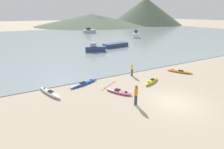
{
  "coord_description": "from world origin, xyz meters",
  "views": [
    {
      "loc": [
        -10.87,
        -8.95,
        7.06
      ],
      "look_at": [
        -1.86,
        7.55,
        0.5
      ],
      "focal_mm": 28.0,
      "sensor_mm": 36.0,
      "label": 1
    }
  ],
  "objects_px": {
    "moored_boat_1": "(136,35)",
    "loose_paddle": "(109,85)",
    "person_near_foreground": "(136,94)",
    "moored_boat_2": "(89,31)",
    "kayak_on_sand_1": "(152,81)",
    "moored_boat_3": "(116,45)",
    "kayak_on_sand_4": "(50,93)",
    "kayak_on_sand_2": "(119,91)",
    "person_near_waterline": "(132,68)",
    "moored_boat_0": "(95,49)",
    "kayak_on_sand_3": "(84,83)",
    "kayak_on_sand_0": "(179,71)"
  },
  "relations": [
    {
      "from": "moored_boat_1",
      "to": "loose_paddle",
      "type": "xyz_separation_m",
      "value": [
        -25.0,
        -29.76,
        -0.86
      ]
    },
    {
      "from": "person_near_foreground",
      "to": "moored_boat_2",
      "type": "relative_size",
      "value": 0.36
    },
    {
      "from": "person_near_foreground",
      "to": "kayak_on_sand_1",
      "type": "bearing_deg",
      "value": 35.48
    },
    {
      "from": "person_near_foreground",
      "to": "moored_boat_3",
      "type": "distance_m",
      "value": 26.12
    },
    {
      "from": "person_near_foreground",
      "to": "loose_paddle",
      "type": "xyz_separation_m",
      "value": [
        -0.04,
        4.64,
        -0.97
      ]
    },
    {
      "from": "kayak_on_sand_4",
      "to": "moored_boat_2",
      "type": "bearing_deg",
      "value": 64.46
    },
    {
      "from": "kayak_on_sand_2",
      "to": "person_near_waterline",
      "type": "bearing_deg",
      "value": 41.35
    },
    {
      "from": "moored_boat_2",
      "to": "moored_boat_0",
      "type": "bearing_deg",
      "value": -109.81
    },
    {
      "from": "kayak_on_sand_1",
      "to": "kayak_on_sand_3",
      "type": "relative_size",
      "value": 0.8
    },
    {
      "from": "person_near_waterline",
      "to": "loose_paddle",
      "type": "bearing_deg",
      "value": -160.25
    },
    {
      "from": "person_near_waterline",
      "to": "moored_boat_1",
      "type": "relative_size",
      "value": 0.43
    },
    {
      "from": "moored_boat_0",
      "to": "loose_paddle",
      "type": "distance_m",
      "value": 17.25
    },
    {
      "from": "loose_paddle",
      "to": "kayak_on_sand_0",
      "type": "bearing_deg",
      "value": -2.92
    },
    {
      "from": "kayak_on_sand_0",
      "to": "moored_boat_3",
      "type": "distance_m",
      "value": 19.37
    },
    {
      "from": "kayak_on_sand_4",
      "to": "moored_boat_3",
      "type": "relative_size",
      "value": 0.59
    },
    {
      "from": "loose_paddle",
      "to": "moored_boat_2",
      "type": "bearing_deg",
      "value": 70.5
    },
    {
      "from": "kayak_on_sand_1",
      "to": "loose_paddle",
      "type": "xyz_separation_m",
      "value": [
        -4.46,
        1.49,
        -0.15
      ]
    },
    {
      "from": "kayak_on_sand_2",
      "to": "person_near_foreground",
      "type": "xyz_separation_m",
      "value": [
        0.03,
        -2.64,
        0.84
      ]
    },
    {
      "from": "kayak_on_sand_0",
      "to": "kayak_on_sand_2",
      "type": "relative_size",
      "value": 1.1
    },
    {
      "from": "kayak_on_sand_0",
      "to": "kayak_on_sand_4",
      "type": "xyz_separation_m",
      "value": [
        -15.6,
        1.28,
        0.04
      ]
    },
    {
      "from": "kayak_on_sand_3",
      "to": "moored_boat_2",
      "type": "height_order",
      "value": "moored_boat_2"
    },
    {
      "from": "moored_boat_1",
      "to": "kayak_on_sand_3",
      "type": "bearing_deg",
      "value": -133.87
    },
    {
      "from": "kayak_on_sand_1",
      "to": "kayak_on_sand_4",
      "type": "height_order",
      "value": "kayak_on_sand_4"
    },
    {
      "from": "loose_paddle",
      "to": "kayak_on_sand_2",
      "type": "bearing_deg",
      "value": -89.86
    },
    {
      "from": "kayak_on_sand_4",
      "to": "kayak_on_sand_1",
      "type": "bearing_deg",
      "value": -12.53
    },
    {
      "from": "kayak_on_sand_0",
      "to": "kayak_on_sand_4",
      "type": "height_order",
      "value": "kayak_on_sand_4"
    },
    {
      "from": "moored_boat_0",
      "to": "kayak_on_sand_2",
      "type": "bearing_deg",
      "value": -106.92
    },
    {
      "from": "moored_boat_2",
      "to": "kayak_on_sand_3",
      "type": "bearing_deg",
      "value": -112.31
    },
    {
      "from": "person_near_waterline",
      "to": "moored_boat_3",
      "type": "distance_m",
      "value": 19.05
    },
    {
      "from": "kayak_on_sand_0",
      "to": "kayak_on_sand_4",
      "type": "distance_m",
      "value": 15.65
    },
    {
      "from": "kayak_on_sand_3",
      "to": "kayak_on_sand_4",
      "type": "bearing_deg",
      "value": -168.57
    },
    {
      "from": "moored_boat_3",
      "to": "kayak_on_sand_0",
      "type": "bearing_deg",
      "value": -95.11
    },
    {
      "from": "kayak_on_sand_4",
      "to": "moored_boat_1",
      "type": "xyz_separation_m",
      "value": [
        30.74,
        28.99,
        0.7
      ]
    },
    {
      "from": "kayak_on_sand_4",
      "to": "kayak_on_sand_0",
      "type": "bearing_deg",
      "value": -4.69
    },
    {
      "from": "kayak_on_sand_2",
      "to": "moored_boat_0",
      "type": "distance_m",
      "value": 19.15
    },
    {
      "from": "kayak_on_sand_0",
      "to": "moored_boat_0",
      "type": "relative_size",
      "value": 0.75
    },
    {
      "from": "moored_boat_1",
      "to": "moored_boat_3",
      "type": "height_order",
      "value": "moored_boat_1"
    },
    {
      "from": "moored_boat_1",
      "to": "kayak_on_sand_4",
      "type": "bearing_deg",
      "value": -136.68
    },
    {
      "from": "kayak_on_sand_2",
      "to": "person_near_waterline",
      "type": "height_order",
      "value": "person_near_waterline"
    },
    {
      "from": "kayak_on_sand_3",
      "to": "moored_boat_2",
      "type": "relative_size",
      "value": 0.75
    },
    {
      "from": "kayak_on_sand_2",
      "to": "moored_boat_1",
      "type": "xyz_separation_m",
      "value": [
        24.99,
        31.77,
        0.73
      ]
    },
    {
      "from": "moored_boat_2",
      "to": "moored_boat_3",
      "type": "distance_m",
      "value": 31.22
    },
    {
      "from": "person_near_foreground",
      "to": "loose_paddle",
      "type": "height_order",
      "value": "person_near_foreground"
    },
    {
      "from": "person_near_waterline",
      "to": "moored_boat_1",
      "type": "distance_m",
      "value": 35.4
    },
    {
      "from": "moored_boat_3",
      "to": "loose_paddle",
      "type": "xyz_separation_m",
      "value": [
        -11.58,
        -18.79,
        -0.48
      ]
    },
    {
      "from": "moored_boat_1",
      "to": "moored_boat_3",
      "type": "bearing_deg",
      "value": -140.72
    },
    {
      "from": "kayak_on_sand_2",
      "to": "moored_boat_3",
      "type": "xyz_separation_m",
      "value": [
        11.57,
        20.79,
        0.35
      ]
    },
    {
      "from": "person_near_waterline",
      "to": "moored_boat_0",
      "type": "height_order",
      "value": "moored_boat_0"
    },
    {
      "from": "kayak_on_sand_0",
      "to": "person_near_waterline",
      "type": "xyz_separation_m",
      "value": [
        -6.0,
        1.88,
        0.78
      ]
    },
    {
      "from": "moored_boat_0",
      "to": "moored_boat_3",
      "type": "distance_m",
      "value": 6.5
    }
  ]
}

